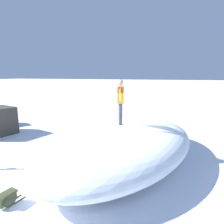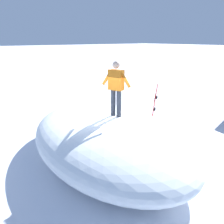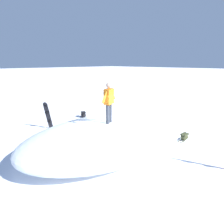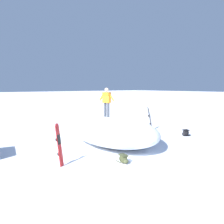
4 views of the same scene
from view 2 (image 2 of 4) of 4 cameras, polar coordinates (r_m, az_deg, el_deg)
name	(u,v)px [view 2 (image 2 of 4)]	position (r m, az deg, el deg)	size (l,w,h in m)	color
ground	(106,154)	(8.68, -1.22, -8.84)	(240.00, 240.00, 0.00)	white
snow_mound	(108,137)	(8.17, -0.95, -5.29)	(7.26, 4.17, 1.36)	white
snowboarder_standing	(116,85)	(7.70, 0.87, 5.66)	(0.37, 0.96, 1.59)	#333842
snowboard_secondary_upright	(155,101)	(12.10, 9.14, 2.28)	(0.34, 0.32, 1.65)	red
backpack_far	(100,117)	(11.89, -2.63, -1.11)	(0.35, 0.69, 0.35)	#383D23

